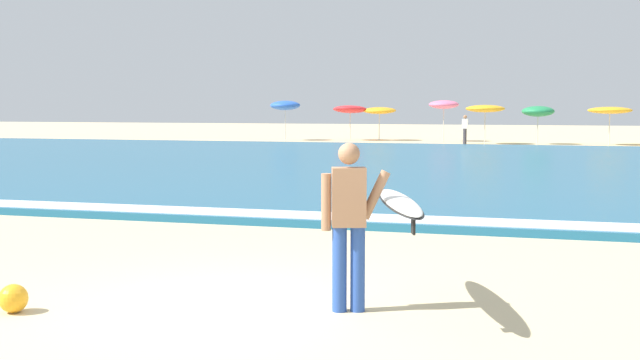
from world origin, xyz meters
name	(u,v)px	position (x,y,z in m)	size (l,w,h in m)	color
ground_plane	(232,307)	(0.00, 0.00, 0.00)	(160.00, 160.00, 0.00)	beige
sea	(445,166)	(0.00, 19.28, 0.07)	(120.00, 28.00, 0.14)	#1E6084
surf_foam	(358,217)	(0.00, 5.88, 0.15)	(120.00, 0.94, 0.01)	white
surfer_with_board	(373,212)	(1.44, 0.23, 1.03)	(1.27, 2.32, 1.73)	#284CA3
beach_umbrella_0	(285,105)	(-11.81, 37.96, 2.10)	(1.81, 1.82, 2.41)	beige
beach_umbrella_1	(350,109)	(-8.02, 38.99, 1.87)	(2.05, 2.08, 2.17)	beige
beach_umbrella_2	(379,111)	(-6.29, 39.33, 1.80)	(2.00, 2.02, 2.05)	beige
beach_umbrella_3	(444,105)	(-2.40, 39.13, 2.16)	(1.75, 1.76, 2.43)	beige
beach_umbrella_4	(485,109)	(0.16, 36.43, 1.93)	(2.11, 2.12, 2.14)	beige
beach_umbrella_5	(538,111)	(2.95, 36.88, 1.79)	(1.74, 1.74, 2.09)	beige
beach_umbrella_6	(610,110)	(6.63, 37.04, 1.85)	(2.28, 2.28, 2.04)	beige
beachgoer_near_row_left	(465,129)	(-0.90, 36.22, 0.84)	(0.32, 0.20, 1.58)	#383842
beach_ball	(13,298)	(-2.06, -0.81, 0.15)	(0.29, 0.29, 0.29)	#F4A31E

